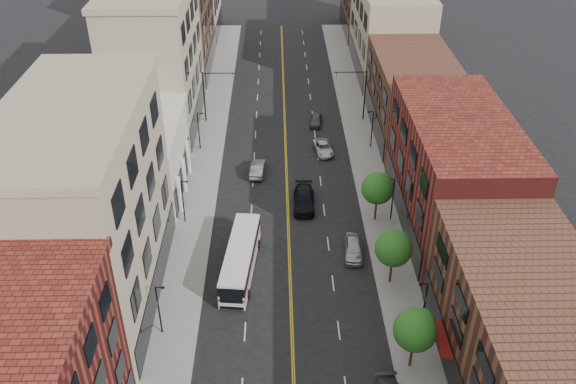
{
  "coord_description": "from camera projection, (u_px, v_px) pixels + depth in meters",
  "views": [
    {
      "loc": [
        -1.07,
        -28.94,
        38.25
      ],
      "look_at": [
        -0.05,
        22.04,
        5.0
      ],
      "focal_mm": 38.0,
      "sensor_mm": 36.0,
      "label": 1
    }
  ],
  "objects": [
    {
      "name": "bldg_r_far_c",
      "position": [
        372.0,
        3.0,
        114.45
      ],
      "size": [
        10.0,
        18.0,
        11.0
      ],
      "primitive_type": "cube",
      "color": "brown",
      "rests_on": "ground"
    },
    {
      "name": "bldg_l_far_b",
      "position": [
        177.0,
        24.0,
        97.71
      ],
      "size": [
        10.0,
        20.0,
        15.0
      ],
      "primitive_type": "cube",
      "color": "brown",
      "rests_on": "ground"
    },
    {
      "name": "lamp_r_2",
      "position": [
        392.0,
        197.0,
        63.81
      ],
      "size": [
        0.81,
        0.55,
        5.05
      ],
      "color": "black",
      "rests_on": "sidewalk_right"
    },
    {
      "name": "lamp_l_2",
      "position": [
        183.0,
        199.0,
        63.44
      ],
      "size": [
        0.81,
        0.55,
        5.05
      ],
      "color": "black",
      "rests_on": "sidewalk_left"
    },
    {
      "name": "bldg_r_far_b",
      "position": [
        390.0,
        30.0,
        96.88
      ],
      "size": [
        10.0,
        22.0,
        14.0
      ],
      "primitive_type": "cube",
      "color": "tan",
      "rests_on": "ground"
    },
    {
      "name": "lamp_l_3",
      "position": [
        199.0,
        129.0,
        76.84
      ],
      "size": [
        0.81,
        0.55,
        5.05
      ],
      "color": "black",
      "rests_on": "sidewalk_left"
    },
    {
      "name": "car_lane_c",
      "position": [
        316.0,
        120.0,
        84.02
      ],
      "size": [
        2.05,
        4.05,
        1.32
      ],
      "primitive_type": "imported",
      "rotation": [
        0.0,
        0.0,
        -0.13
      ],
      "color": "#414145",
      "rests_on": "ground"
    },
    {
      "name": "tree_r_3",
      "position": [
        378.0,
        187.0,
        63.21
      ],
      "size": [
        3.4,
        3.4,
        5.59
      ],
      "color": "black",
      "rests_on": "sidewalk_right"
    },
    {
      "name": "bldg_l_far_a",
      "position": [
        156.0,
        60.0,
        80.14
      ],
      "size": [
        10.0,
        20.0,
        18.0
      ],
      "primitive_type": "cube",
      "color": "tan",
      "rests_on": "ground"
    },
    {
      "name": "sidewalk_left",
      "position": [
        204.0,
        169.0,
        74.25
      ],
      "size": [
        4.0,
        110.0,
        0.15
      ],
      "primitive_type": "cube",
      "color": "gray",
      "rests_on": "ground"
    },
    {
      "name": "lamp_r_1",
      "position": [
        424.0,
        304.0,
        50.41
      ],
      "size": [
        0.81,
        0.55,
        5.05
      ],
      "color": "black",
      "rests_on": "sidewalk_right"
    },
    {
      "name": "bldg_r_far_a",
      "position": [
        414.0,
        96.0,
        80.38
      ],
      "size": [
        10.0,
        20.0,
        10.0
      ],
      "primitive_type": "cube",
      "color": "brown",
      "rests_on": "ground"
    },
    {
      "name": "sidewalk_right",
      "position": [
        368.0,
        167.0,
        74.58
      ],
      "size": [
        4.0,
        110.0,
        0.15
      ],
      "primitive_type": "cube",
      "color": "gray",
      "rests_on": "ground"
    },
    {
      "name": "bldg_r_mid",
      "position": [
        454.0,
        172.0,
        62.25
      ],
      "size": [
        10.0,
        22.0,
        12.0
      ],
      "primitive_type": "cube",
      "color": "maroon",
      "rests_on": "ground"
    },
    {
      "name": "city_bus",
      "position": [
        241.0,
        257.0,
        57.51
      ],
      "size": [
        3.56,
        11.26,
        2.85
      ],
      "rotation": [
        0.0,
        0.0,
        -0.1
      ],
      "color": "silver",
      "rests_on": "ground"
    },
    {
      "name": "car_lane_a",
      "position": [
        304.0,
        200.0,
        67.2
      ],
      "size": [
        2.48,
        5.76,
        1.65
      ],
      "primitive_type": "imported",
      "rotation": [
        0.0,
        0.0,
        -0.03
      ],
      "color": "black",
      "rests_on": "ground"
    },
    {
      "name": "signal_mast_right",
      "position": [
        360.0,
        89.0,
        82.98
      ],
      "size": [
        4.49,
        0.18,
        7.2
      ],
      "color": "black",
      "rests_on": "sidewalk_right"
    },
    {
      "name": "bldg_l_tanoffice",
      "position": [
        88.0,
        213.0,
        50.83
      ],
      "size": [
        10.0,
        22.0,
        18.0
      ],
      "primitive_type": "cube",
      "color": "tan",
      "rests_on": "ground"
    },
    {
      "name": "bldg_l_white",
      "position": [
        136.0,
        158.0,
        68.64
      ],
      "size": [
        10.0,
        14.0,
        8.0
      ],
      "primitive_type": "cube",
      "color": "silver",
      "rests_on": "ground"
    },
    {
      "name": "car_parked_far",
      "position": [
        354.0,
        248.0,
        60.1
      ],
      "size": [
        2.16,
        4.65,
        1.54
      ],
      "primitive_type": "imported",
      "rotation": [
        0.0,
        0.0,
        -0.08
      ],
      "color": "#A4A7AB",
      "rests_on": "ground"
    },
    {
      "name": "bldg_r_near",
      "position": [
        537.0,
        361.0,
        42.7
      ],
      "size": [
        10.0,
        26.0,
        10.0
      ],
      "primitive_type": "cube",
      "color": "brown",
      "rests_on": "ground"
    },
    {
      "name": "lamp_l_1",
      "position": [
        159.0,
        307.0,
        50.04
      ],
      "size": [
        0.81,
        0.55,
        5.05
      ],
      "color": "black",
      "rests_on": "sidewalk_left"
    },
    {
      "name": "tree_r_2",
      "position": [
        394.0,
        247.0,
        54.83
      ],
      "size": [
        3.4,
        3.4,
        5.59
      ],
      "color": "black",
      "rests_on": "sidewalk_right"
    },
    {
      "name": "tree_r_1",
      "position": [
        416.0,
        329.0,
        46.46
      ],
      "size": [
        3.4,
        3.4,
        5.59
      ],
      "color": "black",
      "rests_on": "sidewalk_right"
    },
    {
      "name": "car_lane_b",
      "position": [
        323.0,
        148.0,
        77.48
      ],
      "size": [
        2.73,
        4.84,
        1.27
      ],
      "primitive_type": "imported",
      "rotation": [
        0.0,
        0.0,
        0.14
      ],
      "color": "silver",
      "rests_on": "ground"
    },
    {
      "name": "lamp_r_3",
      "position": [
        372.0,
        127.0,
        77.21
      ],
      "size": [
        0.81,
        0.55,
        5.05
      ],
      "color": "black",
      "rests_on": "sidewalk_right"
    },
    {
      "name": "signal_mast_left",
      "position": [
        209.0,
        91.0,
        82.64
      ],
      "size": [
        4.49,
        0.18,
        7.2
      ],
      "color": "black",
      "rests_on": "sidewalk_left"
    },
    {
      "name": "car_lane_behind",
      "position": [
        258.0,
        168.0,
        73.01
      ],
      "size": [
        1.93,
        4.56,
        1.47
      ],
      "primitive_type": "imported",
      "rotation": [
        0.0,
        0.0,
        3.05
      ],
      "color": "#535258",
      "rests_on": "ground"
    }
  ]
}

